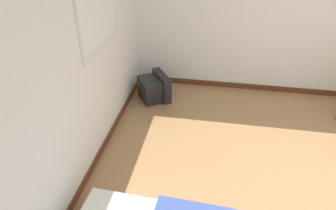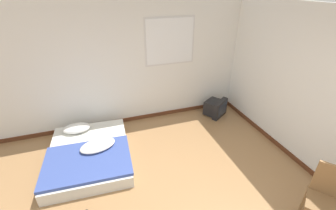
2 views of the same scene
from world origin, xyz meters
The scene contains 4 objects.
wall_back centered at (0.01, 2.89, 1.29)m, with size 7.27×0.08×2.60m.
mattress_bed centered at (-1.08, 1.80, 0.14)m, with size 1.48×1.83×0.36m.
crt_tv centered at (1.85, 2.46, 0.19)m, with size 0.61×0.59×0.41m.
wooden_chair centered at (1.75, -0.44, 0.53)m, with size 0.56×0.56×0.92m.
Camera 2 is at (-0.74, -1.62, 2.84)m, focal length 24.00 mm.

